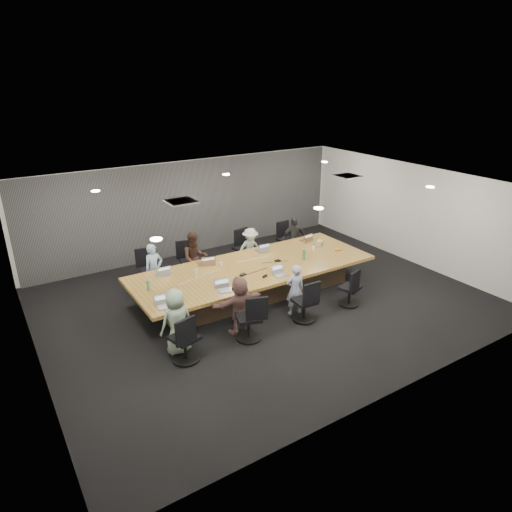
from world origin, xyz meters
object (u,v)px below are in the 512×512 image
person_2 (250,249)px  conference_table (254,279)px  person_1 (195,258)px  person_5 (240,305)px  laptop_6 (281,275)px  person_0 (154,269)px  chair_4 (185,341)px  chair_6 (304,304)px  laptop_3 (305,240)px  stapler (265,276)px  laptop_5 (227,290)px  chair_7 (350,291)px  bottle_clear (196,273)px  bottle_green_left (148,286)px  chair_5 (249,321)px  chair_0 (150,273)px  person_4 (177,321)px  chair_2 (244,251)px  chair_3 (286,242)px  canvas_bag (320,243)px  person_3 (294,238)px  laptop_2 (261,250)px  bottle_green_right (304,255)px  snack_packet (338,250)px  laptop_1 (204,263)px  laptop_0 (162,273)px  chair_1 (190,264)px  mug_brown (172,291)px  laptop_4 (165,307)px

person_2 → conference_table: bearing=-115.4°
person_1 → person_5: person_1 is taller
person_5 → laptop_6: bearing=-159.5°
person_0 → person_2: size_ratio=1.08×
person_0 → chair_4: bearing=-107.5°
chair_6 → laptop_3: (1.97, 2.50, 0.36)m
stapler → laptop_5: bearing=167.7°
chair_7 → bottle_clear: size_ratio=3.70×
laptop_3 → bottle_green_left: (-4.85, -0.69, 0.11)m
chair_5 → bottle_green_left: size_ratio=3.63×
chair_0 → person_4: bearing=88.5°
conference_table → person_5: size_ratio=4.74×
chair_2 → chair_3: 1.49m
person_4 → stapler: (2.49, 0.68, 0.09)m
conference_table → canvas_bag: (2.31, 0.28, 0.40)m
chair_2 → person_5: person_5 is taller
person_3 → laptop_6: 2.92m
person_2 → bottle_green_left: size_ratio=5.20×
laptop_2 → chair_4: bearing=38.8°
bottle_green_left → bottle_green_right: 3.95m
bottle_clear → chair_7: bearing=-31.8°
chair_0 → snack_packet: (4.52, -1.98, 0.34)m
laptop_3 → person_4: bearing=17.7°
person_0 → laptop_1: person_0 is taller
chair_3 → chair_7: 3.46m
laptop_0 → laptop_3: (4.27, 0.00, 0.00)m
person_1 → bottle_clear: person_1 is taller
person_3 → snack_packet: 1.65m
conference_table → person_2: size_ratio=4.99×
person_5 → stapler: bearing=-148.1°
chair_7 → snack_packet: bearing=39.8°
person_4 → chair_3: bearing=-153.9°
bottle_green_right → stapler: size_ratio=1.95×
chair_3 → laptop_0: (-4.27, -0.90, 0.35)m
person_2 → bottle_green_right: person_2 is taller
chair_1 → bottle_clear: bottle_clear is taller
person_2 → mug_brown: person_2 is taller
laptop_3 → person_5: bearing=25.9°
person_0 → mug_brown: (-0.20, -1.63, 0.15)m
conference_table → bottle_clear: (-1.45, 0.19, 0.44)m
laptop_3 → laptop_4: same height
laptop_0 → bottle_clear: (0.59, -0.61, 0.09)m
laptop_2 → laptop_3: same height
person_2 → canvas_bag: size_ratio=5.01×
chair_4 → person_4: size_ratio=0.61×
chair_2 → laptop_4: bearing=28.0°
person_2 → stapler: 2.20m
chair_7 → laptop_0: bearing=127.0°
chair_3 → chair_2: bearing=-1.6°
bottle_green_left → person_1: bearing=36.3°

